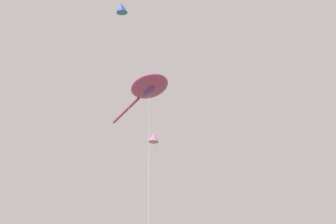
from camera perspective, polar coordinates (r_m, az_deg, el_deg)
The scene contains 3 objects.
big_show_kite at distance 18.82m, azimuth -4.75°, elevation 5.43°, with size 6.13×11.49×11.53m.
small_kite_delta_white at distance 24.44m, azimuth -3.35°, elevation -5.91°, with size 3.53×1.53×10.27m.
small_kite_bird_shape at distance 22.00m, azimuth -10.72°, elevation 22.59°, with size 3.87×1.34×18.34m.
Camera 1 is at (-8.33, 4.70, 1.39)m, focal length 26.24 mm.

